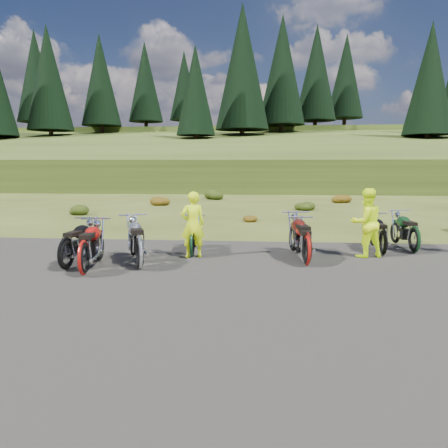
# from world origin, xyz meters

# --- Properties ---
(ground) EXTENTS (300.00, 300.00, 0.00)m
(ground) POSITION_xyz_m (0.00, 0.00, 0.00)
(ground) COLOR #363D14
(ground) RESTS_ON ground
(gravel_pad) EXTENTS (20.00, 12.00, 0.04)m
(gravel_pad) POSITION_xyz_m (0.00, -2.00, 0.00)
(gravel_pad) COLOR black
(gravel_pad) RESTS_ON ground
(hill_slope) EXTENTS (300.00, 45.97, 9.37)m
(hill_slope) POSITION_xyz_m (0.00, 50.00, 0.00)
(hill_slope) COLOR #314015
(hill_slope) RESTS_ON ground
(hill_plateau) EXTENTS (300.00, 90.00, 9.17)m
(hill_plateau) POSITION_xyz_m (0.00, 110.00, 0.00)
(hill_plateau) COLOR #314015
(hill_plateau) RESTS_ON ground
(conifer_15) EXTENTS (7.92, 7.92, 20.00)m
(conifer_15) POSITION_xyz_m (-45.00, 76.00, 20.16)
(conifer_15) COLOR black
(conifer_15) RESTS_ON ground
(conifer_17) EXTENTS (7.04, 7.04, 18.00)m
(conifer_17) POSITION_xyz_m (-33.00, 57.00, 15.97)
(conifer_17) COLOR black
(conifer_17) RESTS_ON ground
(conifer_18) EXTENTS (6.60, 6.60, 17.00)m
(conifer_18) POSITION_xyz_m (-27.00, 63.00, 16.66)
(conifer_18) COLOR black
(conifer_18) RESTS_ON ground
(conifer_19) EXTENTS (6.16, 6.16, 16.00)m
(conifer_19) POSITION_xyz_m (-21.00, 69.00, 17.36)
(conifer_19) COLOR black
(conifer_19) RESTS_ON ground
(conifer_20) EXTENTS (5.72, 5.72, 15.00)m
(conifer_20) POSITION_xyz_m (-15.00, 75.00, 17.65)
(conifer_20) COLOR black
(conifer_20) RESTS_ON ground
(conifer_21) EXTENTS (5.28, 5.28, 14.00)m
(conifer_21) POSITION_xyz_m (-9.00, 50.00, 12.56)
(conifer_21) COLOR black
(conifer_21) RESTS_ON ground
(conifer_22) EXTENTS (7.92, 7.92, 20.00)m
(conifer_22) POSITION_xyz_m (-3.00, 56.00, 16.77)
(conifer_22) COLOR black
(conifer_22) RESTS_ON ground
(conifer_23) EXTENTS (7.48, 7.48, 19.00)m
(conifer_23) POSITION_xyz_m (3.00, 62.00, 17.47)
(conifer_23) COLOR black
(conifer_23) RESTS_ON ground
(conifer_24) EXTENTS (7.04, 7.04, 18.00)m
(conifer_24) POSITION_xyz_m (9.00, 68.00, 18.16)
(conifer_24) COLOR black
(conifer_24) RESTS_ON ground
(conifer_25) EXTENTS (6.60, 6.60, 17.00)m
(conifer_25) POSITION_xyz_m (15.00, 74.00, 18.66)
(conifer_25) COLOR black
(conifer_25) RESTS_ON ground
(conifer_26) EXTENTS (6.16, 6.16, 16.00)m
(conifer_26) POSITION_xyz_m (21.00, 49.00, 13.37)
(conifer_26) COLOR black
(conifer_26) RESTS_ON ground
(shrub_1) EXTENTS (1.03, 1.03, 0.61)m
(shrub_1) POSITION_xyz_m (-9.10, 11.30, 0.31)
(shrub_1) COLOR #21310C
(shrub_1) RESTS_ON ground
(shrub_2) EXTENTS (1.30, 1.30, 0.77)m
(shrub_2) POSITION_xyz_m (-6.20, 16.60, 0.38)
(shrub_2) COLOR brown
(shrub_2) RESTS_ON ground
(shrub_3) EXTENTS (1.56, 1.56, 0.92)m
(shrub_3) POSITION_xyz_m (-3.30, 21.90, 0.46)
(shrub_3) COLOR #21310C
(shrub_3) RESTS_ON ground
(shrub_4) EXTENTS (0.77, 0.77, 0.45)m
(shrub_4) POSITION_xyz_m (-0.40, 9.20, 0.23)
(shrub_4) COLOR brown
(shrub_4) RESTS_ON ground
(shrub_5) EXTENTS (1.03, 1.03, 0.61)m
(shrub_5) POSITION_xyz_m (2.50, 14.50, 0.31)
(shrub_5) COLOR #21310C
(shrub_5) RESTS_ON ground
(shrub_6) EXTENTS (1.30, 1.30, 0.77)m
(shrub_6) POSITION_xyz_m (5.40, 19.80, 0.38)
(shrub_6) COLOR brown
(shrub_6) RESTS_ON ground
(motorcycle_0) EXTENTS (0.81, 2.17, 1.12)m
(motorcycle_0) POSITION_xyz_m (-4.35, -0.27, 0.00)
(motorcycle_0) COLOR black
(motorcycle_0) RESTS_ON ground
(motorcycle_1) EXTENTS (1.05, 2.31, 1.17)m
(motorcycle_1) POSITION_xyz_m (-3.72, -0.75, 0.00)
(motorcycle_1) COLOR #9F0F0B
(motorcycle_1) RESTS_ON ground
(motorcycle_2) EXTENTS (0.84, 2.04, 1.04)m
(motorcycle_2) POSITION_xyz_m (-1.64, 1.43, 0.00)
(motorcycle_2) COLOR black
(motorcycle_2) RESTS_ON ground
(motorcycle_3) EXTENTS (1.58, 2.41, 1.20)m
(motorcycle_3) POSITION_xyz_m (-2.65, -0.08, 0.00)
(motorcycle_3) COLOR silver
(motorcycle_3) RESTS_ON ground
(motorcycle_4) EXTENTS (1.10, 2.40, 1.21)m
(motorcycle_4) POSITION_xyz_m (1.33, 0.86, 0.00)
(motorcycle_4) COLOR #44100B
(motorcycle_4) RESTS_ON ground
(motorcycle_5) EXTENTS (0.76, 2.07, 1.07)m
(motorcycle_5) POSITION_xyz_m (3.52, 2.13, 0.00)
(motorcycle_5) COLOR black
(motorcycle_5) RESTS_ON ground
(motorcycle_6) EXTENTS (0.85, 2.14, 1.10)m
(motorcycle_6) POSITION_xyz_m (1.31, 0.67, 0.00)
(motorcycle_6) COLOR #9E100B
(motorcycle_6) RESTS_ON ground
(motorcycle_7) EXTENTS (0.86, 2.17, 1.11)m
(motorcycle_7) POSITION_xyz_m (4.47, 2.56, 0.00)
(motorcycle_7) COLOR black
(motorcycle_7) RESTS_ON ground
(person_middle) EXTENTS (0.74, 0.61, 1.75)m
(person_middle) POSITION_xyz_m (-1.62, 1.40, 0.88)
(person_middle) COLOR #D4F60C
(person_middle) RESTS_ON ground
(person_right_a) EXTENTS (1.07, 0.95, 1.84)m
(person_right_a) POSITION_xyz_m (2.97, 1.85, 0.92)
(person_right_a) COLOR #D4F60C
(person_right_a) RESTS_ON ground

